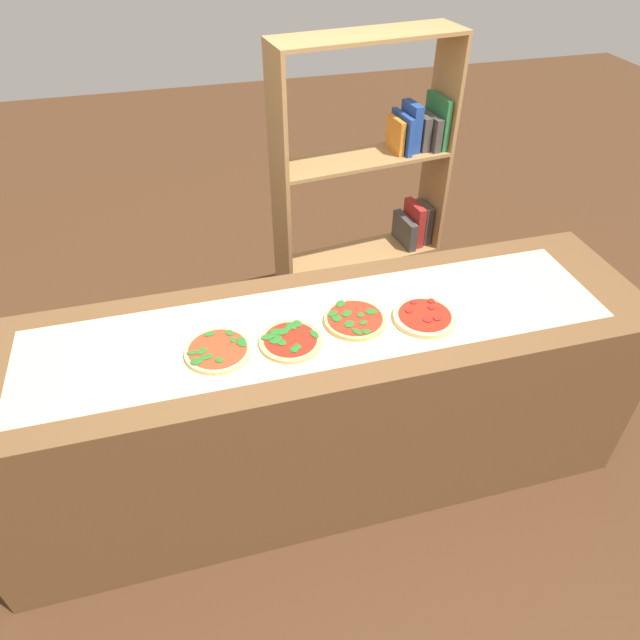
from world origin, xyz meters
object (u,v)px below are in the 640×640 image
object	(u,v)px
pizza_spinach_0	(218,350)
pizza_pepperoni_3	(425,317)
pizza_spinach_1	(290,340)
bookshelf	(379,220)
pizza_spinach_2	(355,320)

from	to	relation	value
pizza_spinach_0	pizza_pepperoni_3	xyz separation A→B (m)	(0.79, -0.01, 0.00)
pizza_spinach_1	bookshelf	xyz separation A→B (m)	(0.71, 1.01, -0.16)
pizza_spinach_1	pizza_spinach_2	xyz separation A→B (m)	(0.26, 0.05, 0.00)
pizza_spinach_1	pizza_pepperoni_3	size ratio (longest dim) A/B	0.96
pizza_spinach_0	bookshelf	size ratio (longest dim) A/B	0.14
pizza_spinach_1	pizza_pepperoni_3	world-z (taller)	pizza_pepperoni_3
pizza_pepperoni_3	bookshelf	size ratio (longest dim) A/B	0.14
pizza_spinach_0	pizza_spinach_1	xyz separation A→B (m)	(0.26, -0.01, -0.00)
pizza_spinach_0	pizza_spinach_1	size ratio (longest dim) A/B	1.03
pizza_spinach_2	bookshelf	bearing A→B (deg)	64.97
pizza_spinach_0	bookshelf	world-z (taller)	bookshelf
pizza_spinach_0	pizza_spinach_1	distance (m)	0.26
pizza_spinach_2	bookshelf	distance (m)	1.07
pizza_spinach_0	pizza_pepperoni_3	world-z (taller)	same
pizza_pepperoni_3	pizza_spinach_0	bearing A→B (deg)	178.95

